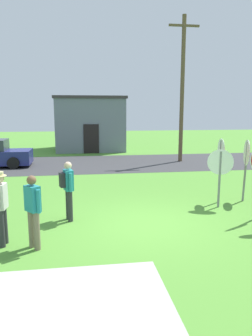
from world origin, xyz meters
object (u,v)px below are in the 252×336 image
person_in_blue (68,187)px  person_holding_notes (33,208)px  utility_pole (182,87)px  stop_sign_leaning_right (246,159)px  stop_sign_tallest (220,168)px  stop_sign_rear_left (221,159)px  person_with_sunhat (1,204)px

person_in_blue → person_holding_notes: bearing=-111.6°
utility_pole → stop_sign_leaning_right: (-0.54, -8.72, -2.95)m
person_in_blue → stop_sign_leaning_right: bearing=10.6°
stop_sign_leaning_right → stop_sign_tallest: 1.28m
utility_pole → stop_sign_leaning_right: utility_pole is taller
stop_sign_rear_left → person_in_blue: size_ratio=1.29×
utility_pole → person_in_blue: 12.24m
person_holding_notes → utility_pole: bearing=58.3°
stop_sign_tallest → person_in_blue: size_ratio=1.11×
stop_sign_tallest → person_with_sunhat: size_ratio=1.08×
stop_sign_tallest → utility_pole: bearing=79.6°
stop_sign_tallest → person_in_blue: (-4.76, -0.59, -0.29)m
stop_sign_rear_left → stop_sign_leaning_right: bearing=1.7°
stop_sign_rear_left → person_with_sunhat: (-6.43, -2.59, -0.50)m
stop_sign_tallest → person_with_sunhat: (-6.20, -2.09, -0.29)m
stop_sign_leaning_right → person_holding_notes: (-6.63, -2.90, -0.50)m
stop_sign_rear_left → person_with_sunhat: size_ratio=1.25×
stop_sign_tallest → person_with_sunhat: bearing=-161.3°
stop_sign_leaning_right → person_with_sunhat: size_ratio=1.22×
stop_sign_rear_left → person_in_blue: stop_sign_rear_left is taller
stop_sign_rear_left → stop_sign_tallest: 0.58m
person_with_sunhat → stop_sign_rear_left: bearing=21.9°
stop_sign_leaning_right → person_in_blue: bearing=-169.4°
utility_pole → person_in_blue: (-6.45, -9.82, -3.43)m
stop_sign_tallest → person_holding_notes: stop_sign_tallest is taller
stop_sign_tallest → stop_sign_leaning_right: bearing=24.1°
stop_sign_leaning_right → person_holding_notes: 7.25m
stop_sign_tallest → person_with_sunhat: 6.56m
stop_sign_rear_left → person_holding_notes: (-5.70, -2.87, -0.53)m
person_holding_notes → person_with_sunhat: (-0.74, 0.28, 0.03)m
utility_pole → person_with_sunhat: (-7.90, -11.33, -3.42)m
utility_pole → stop_sign_tallest: utility_pole is taller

